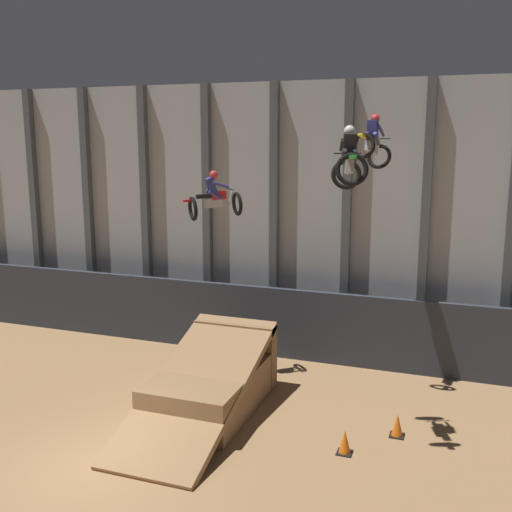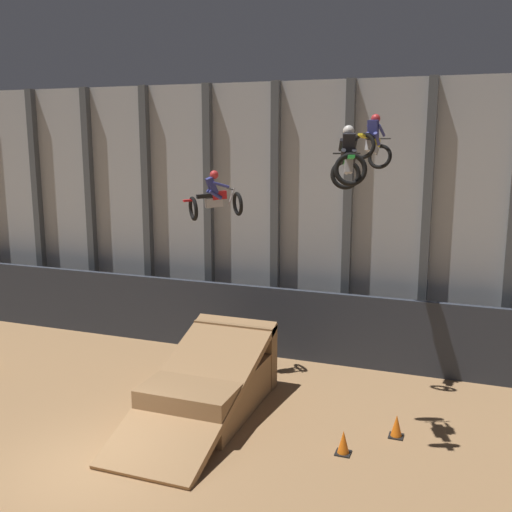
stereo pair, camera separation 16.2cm
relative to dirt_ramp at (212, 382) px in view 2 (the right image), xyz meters
The scene contains 9 objects.
ground_plane 4.15m from the dirt_ramp, 108.37° to the right, with size 60.00×60.00×0.00m, color #9E754C.
arena_back_wall 6.98m from the dirt_ramp, 102.84° to the left, with size 32.00×0.40×9.16m.
lower_barrier 4.48m from the dirt_ramp, 106.81° to the left, with size 31.36×0.20×2.39m.
dirt_ramp is the anchor object (origin of this frame).
rider_bike_left_air 5.39m from the dirt_ramp, 110.81° to the left, with size 1.64×1.58×1.49m.
rider_bike_center_air 8.03m from the dirt_ramp, 40.48° to the left, with size 1.04×1.77×1.59m.
rider_bike_right_air 7.09m from the dirt_ramp, ahead, with size 1.14×1.79×1.54m.
traffic_cone_near_ramp 4.17m from the dirt_ramp, 18.00° to the right, with size 0.36×0.36×0.58m.
traffic_cone_arena_edge 5.03m from the dirt_ramp, ahead, with size 0.36×0.36×0.58m.
Camera 2 is at (7.77, -10.21, 7.29)m, focal length 42.00 mm.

